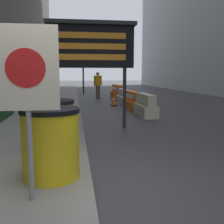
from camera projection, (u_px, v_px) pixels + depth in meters
ground_plane at (93, 199)px, 3.30m from camera, size 120.00×120.00×0.00m
barrel_drum_foreground at (51, 143)px, 3.55m from camera, size 0.79×0.79×0.96m
barrel_drum_middle at (52, 127)px, 4.62m from camera, size 0.79×0.79×0.96m
warning_sign at (27, 80)px, 2.76m from camera, size 0.68×0.08×1.91m
message_board at (91, 47)px, 7.26m from camera, size 2.50×0.36×2.99m
jersey_barrier_cream at (145, 106)px, 9.81m from camera, size 0.53×1.70×0.82m
jersey_barrier_orange_near at (134, 101)px, 11.73m from camera, size 0.61×1.79×0.78m
jersey_barrier_white at (124, 97)px, 14.05m from camera, size 0.51×2.10×0.76m
jersey_barrier_orange_far at (117, 93)px, 16.34m from camera, size 0.56×1.95×0.89m
traffic_cone_near at (129, 100)px, 12.75m from camera, size 0.34×0.34×0.61m
traffic_cone_mid at (114, 100)px, 12.93m from camera, size 0.32×0.32×0.57m
traffic_light_near_curb at (83, 58)px, 19.87m from camera, size 0.28×0.45×3.77m
pedestrian_worker at (98, 83)px, 16.82m from camera, size 0.50×0.40×1.68m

